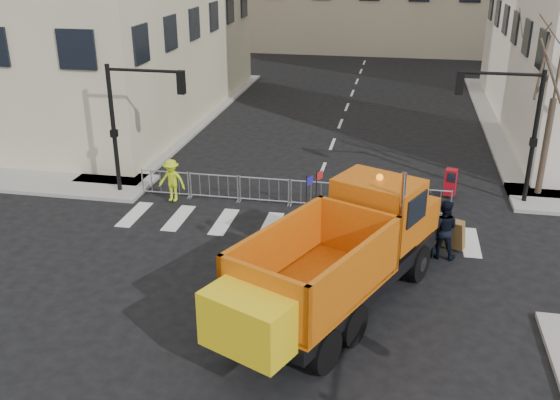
% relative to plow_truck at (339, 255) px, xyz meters
% --- Properties ---
extents(ground, '(120.00, 120.00, 0.00)m').
position_rel_plow_truck_xyz_m(ground, '(-1.95, -0.21, -1.79)').
color(ground, black).
rests_on(ground, ground).
extents(sidewalk_back, '(64.00, 5.00, 0.15)m').
position_rel_plow_truck_xyz_m(sidewalk_back, '(-1.95, 8.29, -1.71)').
color(sidewalk_back, gray).
rests_on(sidewalk_back, ground).
extents(traffic_light_left, '(0.18, 0.18, 5.40)m').
position_rel_plow_truck_xyz_m(traffic_light_left, '(-9.95, 7.29, 0.91)').
color(traffic_light_left, black).
rests_on(traffic_light_left, ground).
extents(traffic_light_right, '(0.18, 0.18, 5.40)m').
position_rel_plow_truck_xyz_m(traffic_light_right, '(6.55, 9.29, 0.91)').
color(traffic_light_right, black).
rests_on(traffic_light_right, ground).
extents(crowd_barriers, '(12.60, 0.60, 1.10)m').
position_rel_plow_truck_xyz_m(crowd_barriers, '(-2.70, 7.39, -1.24)').
color(crowd_barriers, '#9EA0A5').
rests_on(crowd_barriers, ground).
extents(street_tree, '(3.00, 3.00, 7.50)m').
position_rel_plow_truck_xyz_m(street_tree, '(7.25, 10.29, 1.96)').
color(street_tree, '#382B21').
rests_on(street_tree, ground).
extents(plow_truck, '(6.78, 10.56, 4.02)m').
position_rel_plow_truck_xyz_m(plow_truck, '(0.00, 0.00, 0.00)').
color(plow_truck, black).
rests_on(plow_truck, ground).
extents(cop_a, '(0.61, 0.42, 1.61)m').
position_rel_plow_truck_xyz_m(cop_a, '(2.63, 5.67, -0.98)').
color(cop_a, black).
rests_on(cop_a, ground).
extents(cop_b, '(1.08, 0.89, 2.05)m').
position_rel_plow_truck_xyz_m(cop_b, '(3.06, 3.97, -0.76)').
color(cop_b, black).
rests_on(cop_b, ground).
extents(cop_c, '(1.10, 0.87, 1.75)m').
position_rel_plow_truck_xyz_m(cop_c, '(2.67, 3.77, -0.91)').
color(cop_c, black).
rests_on(cop_c, ground).
extents(worker, '(1.17, 0.74, 1.73)m').
position_rel_plow_truck_xyz_m(worker, '(-7.34, 6.59, -0.77)').
color(worker, '#BDD919').
rests_on(worker, sidewalk_back).
extents(newspaper_box, '(0.53, 0.50, 1.10)m').
position_rel_plow_truck_xyz_m(newspaper_box, '(3.62, 9.36, -1.09)').
color(newspaper_box, '#A50C18').
rests_on(newspaper_box, sidewalk_back).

